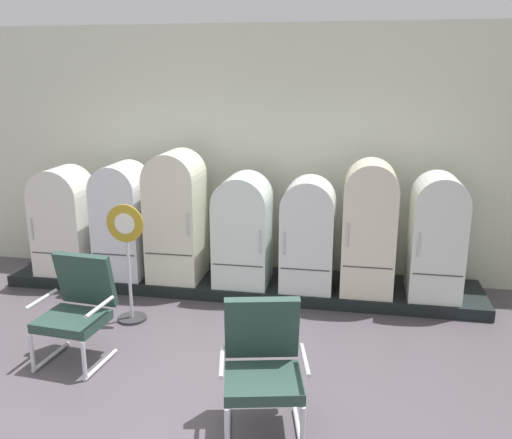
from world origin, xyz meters
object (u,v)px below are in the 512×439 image
at_px(refrigerator_4, 308,231).
at_px(refrigerator_3, 243,226).
at_px(sign_stand, 128,268).
at_px(refrigerator_0, 64,218).
at_px(armchair_left, 77,305).
at_px(refrigerator_1, 122,216).
at_px(armchair_right, 263,361).
at_px(refrigerator_6, 437,233).
at_px(refrigerator_2, 176,212).
at_px(refrigerator_5, 369,223).

bearing_deg(refrigerator_4, refrigerator_3, 176.82).
bearing_deg(sign_stand, refrigerator_3, 43.73).
xyz_separation_m(refrigerator_0, refrigerator_3, (2.36, 0.05, -0.01)).
height_order(armchair_left, sign_stand, sign_stand).
bearing_deg(refrigerator_0, refrigerator_1, 2.28).
xyz_separation_m(refrigerator_1, sign_stand, (0.49, -1.01, -0.30)).
distance_m(refrigerator_1, armchair_right, 3.45).
bearing_deg(refrigerator_0, sign_stand, -37.26).
xyz_separation_m(refrigerator_3, sign_stand, (-1.07, -1.03, -0.24)).
distance_m(refrigerator_6, armchair_left, 3.99).
relative_size(refrigerator_1, armchair_right, 1.42).
relative_size(refrigerator_0, refrigerator_2, 0.85).
bearing_deg(refrigerator_6, refrigerator_4, -179.01).
relative_size(refrigerator_1, refrigerator_5, 0.92).
xyz_separation_m(refrigerator_3, armchair_right, (0.69, -2.60, -0.31)).
distance_m(refrigerator_1, refrigerator_3, 1.57).
distance_m(refrigerator_5, armchair_left, 3.34).
distance_m(armchair_left, armchair_right, 2.04).
bearing_deg(refrigerator_2, refrigerator_6, -0.31).
height_order(refrigerator_2, sign_stand, refrigerator_2).
bearing_deg(refrigerator_4, refrigerator_6, 0.99).
xyz_separation_m(refrigerator_1, refrigerator_2, (0.71, 0.01, 0.09)).
height_order(refrigerator_0, refrigerator_2, refrigerator_2).
relative_size(refrigerator_0, sign_stand, 1.03).
height_order(refrigerator_4, refrigerator_5, refrigerator_5).
bearing_deg(refrigerator_5, refrigerator_4, -178.16).
bearing_deg(refrigerator_3, refrigerator_0, -178.91).
xyz_separation_m(refrigerator_3, refrigerator_4, (0.80, -0.04, -0.00)).
relative_size(refrigerator_5, armchair_right, 1.53).
bearing_deg(armchair_left, refrigerator_2, 78.78).
bearing_deg(refrigerator_5, armchair_right, -107.76).
xyz_separation_m(refrigerator_0, armchair_left, (1.13, -1.84, -0.32)).
height_order(refrigerator_4, armchair_right, refrigerator_4).
distance_m(refrigerator_1, sign_stand, 1.17).
bearing_deg(refrigerator_0, armchair_right, -39.91).
relative_size(refrigerator_3, refrigerator_6, 0.95).
relative_size(refrigerator_0, armchair_right, 1.35).
bearing_deg(refrigerator_2, armchair_right, -59.27).
height_order(refrigerator_5, refrigerator_6, refrigerator_5).
distance_m(refrigerator_4, armchair_left, 2.76).
distance_m(refrigerator_3, refrigerator_5, 1.52).
height_order(refrigerator_2, armchair_right, refrigerator_2).
relative_size(refrigerator_0, armchair_left, 1.35).
bearing_deg(refrigerator_5, refrigerator_2, 179.53).
height_order(refrigerator_0, armchair_left, refrigerator_0).
bearing_deg(refrigerator_3, refrigerator_2, -179.86).
height_order(refrigerator_1, refrigerator_4, refrigerator_1).
distance_m(refrigerator_0, refrigerator_5, 3.88).
bearing_deg(refrigerator_4, armchair_left, -137.80).
bearing_deg(sign_stand, armchair_right, -41.73).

